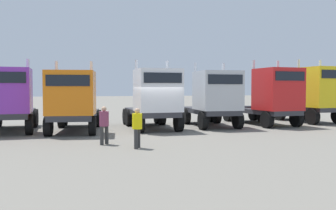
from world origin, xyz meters
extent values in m
plane|color=slate|center=(0.00, 0.00, 0.00)|extent=(200.00, 200.00, 0.00)
cube|color=#333338|center=(-7.81, 3.04, 1.00)|extent=(2.22, 5.93, 0.30)
cube|color=purple|center=(-7.81, 1.21, 2.32)|extent=(2.41, 2.29, 2.34)
cube|color=black|center=(-7.80, 0.05, 2.97)|extent=(2.10, 0.05, 0.55)
cylinder|color=silver|center=(-6.86, 2.51, 2.62)|extent=(0.18, 0.18, 2.94)
cylinder|color=#333338|center=(-7.82, 4.34, 1.21)|extent=(1.10, 1.10, 0.12)
cylinder|color=black|center=(-6.70, 0.78, 0.55)|extent=(0.35, 1.10, 1.10)
cylinder|color=black|center=(-6.72, 4.40, 0.55)|extent=(0.35, 1.10, 1.10)
cylinder|color=black|center=(-6.72, 5.50, 0.55)|extent=(0.35, 1.10, 1.10)
cube|color=#333338|center=(-4.25, 2.20, 0.92)|extent=(3.18, 6.66, 0.30)
cube|color=orange|center=(-4.58, 0.15, 2.20)|extent=(2.73, 2.60, 2.27)
cube|color=black|center=(-4.76, -0.98, 2.81)|extent=(2.08, 0.37, 0.55)
cylinder|color=silver|center=(-3.44, 1.26, 2.50)|extent=(0.21, 0.21, 2.87)
cylinder|color=silver|center=(-5.32, 1.56, 2.50)|extent=(0.21, 0.21, 2.87)
cylinder|color=#333338|center=(-4.03, 3.59, 1.13)|extent=(1.26, 1.26, 0.12)
cylinder|color=black|center=(-3.56, -0.44, 0.51)|extent=(0.51, 1.06, 1.02)
cylinder|color=black|center=(-5.73, -0.09, 0.51)|extent=(0.51, 1.06, 1.02)
cylinder|color=black|center=(-2.92, 3.60, 0.51)|extent=(0.51, 1.06, 1.02)
cylinder|color=black|center=(-5.09, 3.95, 0.51)|extent=(0.51, 1.06, 1.02)
cylinder|color=black|center=(-2.74, 4.69, 0.51)|extent=(0.51, 1.06, 1.02)
cylinder|color=black|center=(-4.91, 5.03, 0.51)|extent=(0.51, 1.06, 1.02)
cube|color=#333338|center=(0.17, 2.20, 0.97)|extent=(2.29, 6.01, 0.30)
cube|color=white|center=(0.14, 0.39, 2.32)|extent=(2.43, 2.38, 2.39)
cube|color=black|center=(0.12, -0.81, 2.99)|extent=(2.10, 0.07, 0.55)
cylinder|color=silver|center=(1.11, 1.70, 2.62)|extent=(0.18, 0.18, 2.99)
cylinder|color=silver|center=(-0.79, 1.73, 2.62)|extent=(0.18, 0.18, 2.99)
cylinder|color=#333338|center=(0.19, 3.52, 1.18)|extent=(1.12, 1.12, 0.12)
cylinder|color=black|center=(1.23, -0.10, 0.54)|extent=(0.37, 1.08, 1.07)
cylinder|color=black|center=(-0.97, -0.07, 0.54)|extent=(0.37, 1.08, 1.07)
cylinder|color=black|center=(1.29, 3.58, 0.54)|extent=(0.37, 1.08, 1.07)
cylinder|color=black|center=(-0.91, 3.61, 0.54)|extent=(0.37, 1.08, 1.07)
cylinder|color=black|center=(1.30, 4.68, 0.54)|extent=(0.37, 1.08, 1.07)
cylinder|color=black|center=(-0.90, 4.71, 0.54)|extent=(0.37, 1.08, 1.07)
cube|color=#333338|center=(4.09, 2.37, 0.98)|extent=(2.58, 5.95, 0.30)
cube|color=#B7BABF|center=(3.99, 0.74, 2.30)|extent=(2.56, 2.70, 2.34)
cube|color=black|center=(3.90, -0.56, 2.95)|extent=(2.10, 0.18, 0.55)
cylinder|color=silver|center=(5.03, 2.10, 2.60)|extent=(0.19, 0.19, 2.94)
cylinder|color=silver|center=(3.13, 2.22, 2.60)|extent=(0.19, 0.19, 2.94)
cylinder|color=#333338|center=(4.18, 3.64, 1.19)|extent=(1.17, 1.17, 0.12)
cylinder|color=black|center=(5.05, 0.09, 0.54)|extent=(0.42, 1.10, 1.08)
cylinder|color=black|center=(2.85, 0.24, 0.54)|extent=(0.42, 1.10, 1.08)
cylinder|color=black|center=(5.28, 3.60, 0.54)|extent=(0.42, 1.10, 1.08)
cylinder|color=black|center=(3.08, 3.74, 0.54)|extent=(0.42, 1.10, 1.08)
cylinder|color=black|center=(5.35, 4.70, 0.54)|extent=(0.42, 1.10, 1.08)
cylinder|color=black|center=(3.15, 4.84, 0.54)|extent=(0.42, 1.10, 1.08)
cube|color=#333338|center=(7.94, 2.30, 0.91)|extent=(2.48, 6.12, 0.30)
cube|color=red|center=(8.02, 0.44, 2.38)|extent=(2.50, 2.41, 2.64)
cube|color=black|center=(8.08, -0.73, 3.17)|extent=(2.10, 0.14, 0.55)
cylinder|color=silver|center=(8.91, 1.78, 2.68)|extent=(0.19, 0.19, 3.24)
cylinder|color=silver|center=(7.02, 1.70, 2.68)|extent=(0.19, 0.19, 3.24)
cylinder|color=#333338|center=(7.88, 3.63, 1.12)|extent=(1.15, 1.15, 0.12)
cylinder|color=black|center=(9.14, 0.04, 0.50)|extent=(0.40, 1.02, 1.01)
cylinder|color=black|center=(6.95, -0.06, 0.50)|extent=(0.40, 1.02, 1.01)
cylinder|color=black|center=(8.97, 3.77, 0.50)|extent=(0.40, 1.02, 1.01)
cylinder|color=black|center=(6.77, 3.66, 0.50)|extent=(0.40, 1.02, 1.01)
cylinder|color=black|center=(8.92, 4.86, 0.50)|extent=(0.40, 1.02, 1.01)
cylinder|color=black|center=(6.72, 4.76, 0.50)|extent=(0.40, 1.02, 1.01)
cube|color=#333338|center=(12.03, 3.08, 1.00)|extent=(2.39, 5.89, 0.30)
cube|color=yellow|center=(12.08, 1.28, 2.52)|extent=(2.47, 2.30, 2.75)
cube|color=black|center=(12.12, 0.15, 3.37)|extent=(2.10, 0.11, 0.55)
cylinder|color=silver|center=(12.99, 2.57, 2.82)|extent=(0.19, 0.19, 3.35)
cylinder|color=silver|center=(11.09, 2.51, 2.82)|extent=(0.19, 0.19, 3.35)
cylinder|color=#333338|center=(11.98, 4.36, 1.21)|extent=(1.13, 1.13, 0.12)
cylinder|color=black|center=(11.00, 0.84, 0.55)|extent=(0.38, 1.11, 1.10)
cylinder|color=black|center=(13.08, 4.43, 0.55)|extent=(0.38, 1.11, 1.10)
cylinder|color=black|center=(10.88, 4.36, 0.55)|extent=(0.38, 1.11, 1.10)
cylinder|color=black|center=(13.05, 5.53, 0.55)|extent=(0.38, 1.11, 1.10)
cylinder|color=black|center=(10.85, 5.46, 0.55)|extent=(0.38, 1.11, 1.10)
cylinder|color=#323232|center=(-2.25, -5.14, 0.39)|extent=(0.22, 0.22, 0.79)
cylinder|color=#323232|center=(-2.10, -4.90, 0.39)|extent=(0.22, 0.22, 0.79)
cylinder|color=yellow|center=(-2.17, -5.02, 1.10)|extent=(0.55, 0.55, 0.62)
sphere|color=tan|center=(-2.17, -5.02, 1.52)|extent=(0.21, 0.21, 0.21)
cylinder|color=#323232|center=(-3.45, -3.74, 0.40)|extent=(0.22, 0.22, 0.80)
cylinder|color=#323232|center=(-3.22, -3.57, 0.40)|extent=(0.22, 0.22, 0.80)
cylinder|color=#803554|center=(-3.33, -3.65, 1.12)|extent=(0.56, 0.56, 0.63)
sphere|color=tan|center=(-3.33, -3.65, 1.54)|extent=(0.22, 0.22, 0.22)
camera|label=1|loc=(-5.08, -18.93, 2.40)|focal=37.83mm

